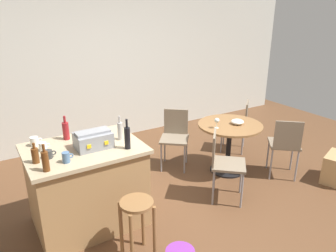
{
  "coord_description": "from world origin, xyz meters",
  "views": [
    {
      "loc": [
        -2.06,
        -2.77,
        2.3
      ],
      "look_at": [
        -0.12,
        0.38,
        0.92
      ],
      "focal_mm": 34.64,
      "sensor_mm": 36.0,
      "label": 1
    }
  ],
  "objects_px": {
    "dining_table": "(229,136)",
    "wine_glass": "(217,121)",
    "folding_chair_near": "(238,122)",
    "bottle_4": "(120,130)",
    "folding_chair_right": "(285,143)",
    "cup_3": "(35,141)",
    "cup_2": "(49,154)",
    "wooden_stool": "(137,217)",
    "kitchen_island": "(87,185)",
    "cup_0": "(66,157)",
    "bottle_0": "(35,155)",
    "folding_chair_left": "(223,161)",
    "bottle_1": "(66,130)",
    "serving_bowl": "(237,122)",
    "folding_chair_far": "(175,134)",
    "cup_1": "(43,147)",
    "bottle_3": "(45,161)",
    "toolbox": "(93,140)",
    "bottle_2": "(127,137)"
  },
  "relations": [
    {
      "from": "bottle_0",
      "to": "folding_chair_left",
      "type": "bearing_deg",
      "value": -8.08
    },
    {
      "from": "folding_chair_far",
      "to": "folding_chair_left",
      "type": "height_order",
      "value": "folding_chair_left"
    },
    {
      "from": "dining_table",
      "to": "bottle_1",
      "type": "bearing_deg",
      "value": 174.93
    },
    {
      "from": "folding_chair_right",
      "to": "cup_3",
      "type": "height_order",
      "value": "cup_3"
    },
    {
      "from": "cup_1",
      "to": "folding_chair_far",
      "type": "bearing_deg",
      "value": 15.69
    },
    {
      "from": "folding_chair_left",
      "to": "bottle_3",
      "type": "xyz_separation_m",
      "value": [
        -2.02,
        0.08,
        0.49
      ]
    },
    {
      "from": "serving_bowl",
      "to": "toolbox",
      "type": "bearing_deg",
      "value": -176.77
    },
    {
      "from": "dining_table",
      "to": "wine_glass",
      "type": "bearing_deg",
      "value": -176.07
    },
    {
      "from": "folding_chair_far",
      "to": "cup_1",
      "type": "height_order",
      "value": "cup_1"
    },
    {
      "from": "cup_1",
      "to": "folding_chair_right",
      "type": "bearing_deg",
      "value": -10.51
    },
    {
      "from": "kitchen_island",
      "to": "bottle_2",
      "type": "bearing_deg",
      "value": -35.48
    },
    {
      "from": "folding_chair_near",
      "to": "cup_0",
      "type": "distance_m",
      "value": 3.15
    },
    {
      "from": "cup_0",
      "to": "cup_1",
      "type": "bearing_deg",
      "value": 109.01
    },
    {
      "from": "bottle_2",
      "to": "bottle_0",
      "type": "bearing_deg",
      "value": 169.92
    },
    {
      "from": "folding_chair_near",
      "to": "bottle_4",
      "type": "distance_m",
      "value": 2.47
    },
    {
      "from": "bottle_1",
      "to": "cup_1",
      "type": "relative_size",
      "value": 2.4
    },
    {
      "from": "folding_chair_far",
      "to": "serving_bowl",
      "type": "distance_m",
      "value": 0.93
    },
    {
      "from": "wooden_stool",
      "to": "serving_bowl",
      "type": "bearing_deg",
      "value": 22.75
    },
    {
      "from": "dining_table",
      "to": "folding_chair_near",
      "type": "xyz_separation_m",
      "value": [
        0.62,
        0.48,
        -0.05
      ]
    },
    {
      "from": "folding_chair_near",
      "to": "serving_bowl",
      "type": "xyz_separation_m",
      "value": [
        -0.53,
        -0.52,
        0.26
      ]
    },
    {
      "from": "wooden_stool",
      "to": "toolbox",
      "type": "distance_m",
      "value": 0.92
    },
    {
      "from": "wooden_stool",
      "to": "bottle_1",
      "type": "bearing_deg",
      "value": 105.76
    },
    {
      "from": "folding_chair_right",
      "to": "cup_1",
      "type": "xyz_separation_m",
      "value": [
        -3.03,
        0.56,
        0.44
      ]
    },
    {
      "from": "dining_table",
      "to": "bottle_1",
      "type": "distance_m",
      "value": 2.28
    },
    {
      "from": "serving_bowl",
      "to": "wooden_stool",
      "type": "bearing_deg",
      "value": -157.25
    },
    {
      "from": "bottle_2",
      "to": "folding_chair_near",
      "type": "bearing_deg",
      "value": 19.8
    },
    {
      "from": "serving_bowl",
      "to": "dining_table",
      "type": "bearing_deg",
      "value": 151.4
    },
    {
      "from": "kitchen_island",
      "to": "cup_0",
      "type": "bearing_deg",
      "value": -133.05
    },
    {
      "from": "wooden_stool",
      "to": "bottle_0",
      "type": "relative_size",
      "value": 3.11
    },
    {
      "from": "bottle_0",
      "to": "folding_chair_far",
      "type": "bearing_deg",
      "value": 20.9
    },
    {
      "from": "folding_chair_far",
      "to": "wine_glass",
      "type": "distance_m",
      "value": 0.73
    },
    {
      "from": "folding_chair_far",
      "to": "cup_3",
      "type": "bearing_deg",
      "value": -169.63
    },
    {
      "from": "bottle_3",
      "to": "cup_0",
      "type": "relative_size",
      "value": 2.42
    },
    {
      "from": "bottle_1",
      "to": "dining_table",
      "type": "bearing_deg",
      "value": -5.07
    },
    {
      "from": "toolbox",
      "to": "bottle_0",
      "type": "xyz_separation_m",
      "value": [
        -0.58,
        -0.06,
        -0.01
      ]
    },
    {
      "from": "bottle_0",
      "to": "cup_3",
      "type": "bearing_deg",
      "value": 80.7
    },
    {
      "from": "kitchen_island",
      "to": "folding_chair_left",
      "type": "xyz_separation_m",
      "value": [
        1.58,
        -0.41,
        0.07
      ]
    },
    {
      "from": "bottle_0",
      "to": "bottle_1",
      "type": "distance_m",
      "value": 0.58
    },
    {
      "from": "wooden_stool",
      "to": "toolbox",
      "type": "height_order",
      "value": "toolbox"
    },
    {
      "from": "bottle_0",
      "to": "cup_3",
      "type": "distance_m",
      "value": 0.43
    },
    {
      "from": "serving_bowl",
      "to": "bottle_4",
      "type": "bearing_deg",
      "value": -177.87
    },
    {
      "from": "folding_chair_far",
      "to": "bottle_1",
      "type": "relative_size",
      "value": 3.18
    },
    {
      "from": "bottle_4",
      "to": "cup_1",
      "type": "relative_size",
      "value": 2.4
    },
    {
      "from": "cup_2",
      "to": "folding_chair_right",
      "type": "bearing_deg",
      "value": -6.87
    },
    {
      "from": "bottle_3",
      "to": "wooden_stool",
      "type": "bearing_deg",
      "value": -34.12
    },
    {
      "from": "wooden_stool",
      "to": "bottle_1",
      "type": "xyz_separation_m",
      "value": [
        -0.31,
        1.08,
        0.58
      ]
    },
    {
      "from": "wine_glass",
      "to": "folding_chair_near",
      "type": "bearing_deg",
      "value": 29.11
    },
    {
      "from": "wooden_stool",
      "to": "folding_chair_right",
      "type": "distance_m",
      "value": 2.47
    },
    {
      "from": "bottle_3",
      "to": "bottle_4",
      "type": "bearing_deg",
      "value": 20.9
    },
    {
      "from": "kitchen_island",
      "to": "folding_chair_left",
      "type": "height_order",
      "value": "kitchen_island"
    }
  ]
}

